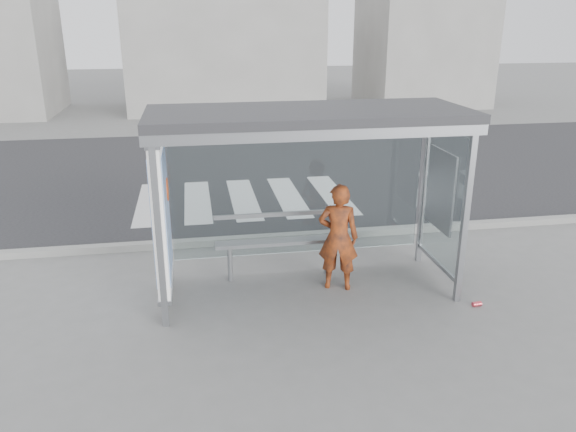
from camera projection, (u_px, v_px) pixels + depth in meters
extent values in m
plane|color=slate|center=(307.00, 289.00, 8.22)|extent=(80.00, 80.00, 0.00)
cube|color=#242426|center=(253.00, 169.00, 14.72)|extent=(30.00, 10.00, 0.01)
cube|color=gray|center=(285.00, 237.00, 10.01)|extent=(30.00, 0.18, 0.12)
cube|color=silver|center=(150.00, 204.00, 12.00)|extent=(0.55, 3.00, 0.00)
cube|color=silver|center=(197.00, 201.00, 12.16)|extent=(0.55, 3.00, 0.00)
cube|color=silver|center=(243.00, 199.00, 12.32)|extent=(0.55, 3.00, 0.00)
cube|color=silver|center=(288.00, 197.00, 12.48)|extent=(0.55, 3.00, 0.00)
cube|color=silver|center=(332.00, 194.00, 12.64)|extent=(0.55, 3.00, 0.00)
cube|color=gray|center=(159.00, 235.00, 6.83)|extent=(0.08, 0.08, 2.50)
cube|color=gray|center=(465.00, 217.00, 7.47)|extent=(0.08, 0.08, 2.50)
cube|color=gray|center=(163.00, 201.00, 8.13)|extent=(0.08, 0.08, 2.50)
cube|color=gray|center=(424.00, 187.00, 8.77)|extent=(0.08, 0.08, 2.50)
cube|color=#2D2D30|center=(309.00, 114.00, 7.36)|extent=(4.25, 1.65, 0.12)
cube|color=gray|center=(322.00, 133.00, 6.69)|extent=(4.25, 0.06, 0.18)
cube|color=white|center=(298.00, 190.00, 8.43)|extent=(3.80, 0.02, 2.00)
cube|color=white|center=(161.00, 213.00, 7.46)|extent=(0.15, 1.25, 2.00)
cube|color=#376FC7|center=(167.00, 212.00, 7.48)|extent=(0.01, 1.10, 1.70)
cylinder|color=#F44C15|center=(167.00, 189.00, 7.63)|extent=(0.02, 0.32, 0.32)
cube|color=white|center=(443.00, 197.00, 8.10)|extent=(0.03, 1.25, 2.00)
cube|color=beige|center=(441.00, 190.00, 8.11)|extent=(0.03, 0.86, 1.16)
cube|color=gray|center=(223.00, 49.00, 24.11)|extent=(8.00, 5.00, 5.00)
cube|color=gray|center=(423.00, 24.00, 25.22)|extent=(5.00, 5.00, 7.00)
imported|color=#F14B16|center=(338.00, 237.00, 8.01)|extent=(0.66, 0.53, 1.58)
cube|color=gray|center=(279.00, 242.00, 8.40)|extent=(1.90, 0.23, 0.05)
cylinder|color=gray|center=(230.00, 264.00, 8.39)|extent=(0.07, 0.07, 0.56)
cylinder|color=gray|center=(326.00, 257.00, 8.62)|extent=(0.07, 0.07, 0.56)
cube|color=gray|center=(277.00, 214.00, 8.46)|extent=(1.90, 0.04, 0.06)
cylinder|color=#DA404E|center=(477.00, 304.00, 7.71)|extent=(0.13, 0.08, 0.07)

